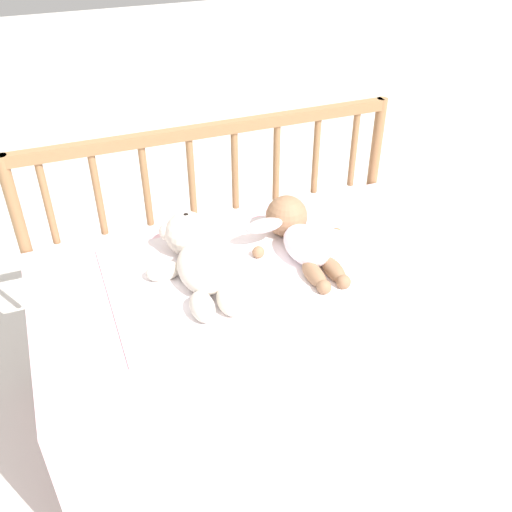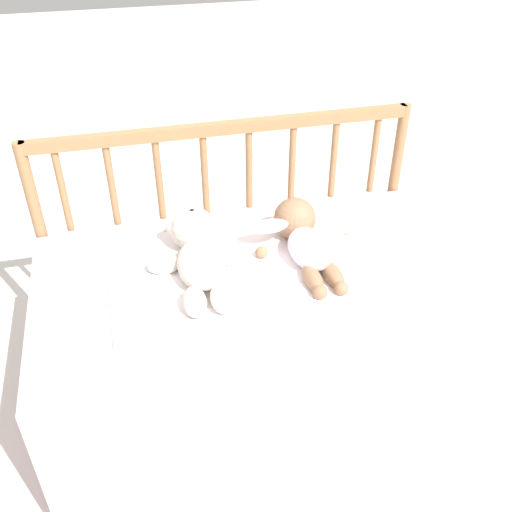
# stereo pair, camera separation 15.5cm
# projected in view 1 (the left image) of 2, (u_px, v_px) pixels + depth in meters

# --- Properties ---
(ground_plane) EXTENTS (12.00, 12.00, 0.00)m
(ground_plane) POSITION_uv_depth(u_px,v_px,m) (257.00, 396.00, 1.87)
(ground_plane) COLOR silver
(crib_mattress) EXTENTS (1.22, 0.70, 0.50)m
(crib_mattress) POSITION_uv_depth(u_px,v_px,m) (257.00, 341.00, 1.73)
(crib_mattress) COLOR #EDB7C6
(crib_mattress) RESTS_ON ground_plane
(crib_rail) EXTENTS (1.22, 0.04, 0.80)m
(crib_rail) POSITION_uv_depth(u_px,v_px,m) (214.00, 192.00, 1.83)
(crib_rail) COLOR #997047
(crib_rail) RESTS_ON ground_plane
(blanket) EXTENTS (0.80, 0.50, 0.01)m
(blanket) POSITION_uv_depth(u_px,v_px,m) (253.00, 269.00, 1.60)
(blanket) COLOR white
(blanket) RESTS_ON crib_mattress
(teddy_bear) EXTENTS (0.29, 0.41, 0.13)m
(teddy_bear) POSITION_uv_depth(u_px,v_px,m) (197.00, 257.00, 1.57)
(teddy_bear) COLOR silver
(teddy_bear) RESTS_ON crib_mattress
(baby) EXTENTS (0.30, 0.39, 0.13)m
(baby) POSITION_uv_depth(u_px,v_px,m) (300.00, 235.00, 1.66)
(baby) COLOR white
(baby) RESTS_ON crib_mattress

